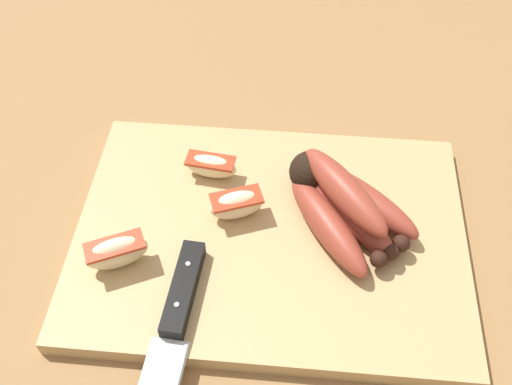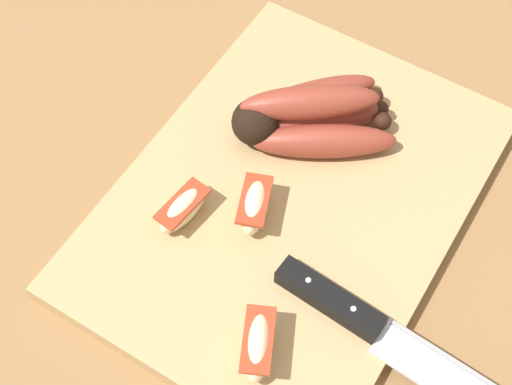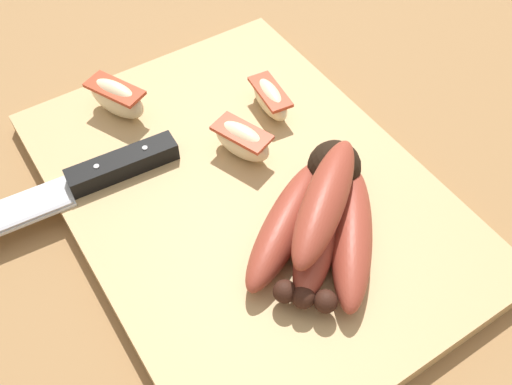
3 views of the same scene
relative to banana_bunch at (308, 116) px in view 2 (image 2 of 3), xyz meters
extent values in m
plane|color=olive|center=(-0.07, -0.03, -0.04)|extent=(6.00, 6.00, 0.00)
cube|color=tan|center=(-0.07, -0.02, -0.03)|extent=(0.41, 0.30, 0.02)
sphere|color=black|center=(-0.03, 0.04, 0.00)|extent=(0.05, 0.05, 0.05)
ellipsoid|color=brown|center=(-0.01, -0.02, -0.01)|extent=(0.10, 0.13, 0.03)
sphere|color=black|center=(0.04, -0.06, -0.01)|extent=(0.02, 0.02, 0.02)
ellipsoid|color=brown|center=(0.01, -0.01, -0.01)|extent=(0.12, 0.12, 0.03)
sphere|color=black|center=(0.05, -0.05, -0.01)|extent=(0.02, 0.02, 0.02)
ellipsoid|color=brown|center=(0.02, 0.01, -0.01)|extent=(0.13, 0.11, 0.03)
sphere|color=black|center=(0.06, -0.04, -0.01)|extent=(0.02, 0.02, 0.02)
ellipsoid|color=brown|center=(0.00, 0.00, 0.02)|extent=(0.11, 0.13, 0.04)
cube|color=#99999E|center=(-0.14, -0.25, -0.02)|extent=(0.02, 0.18, 0.00)
cube|color=black|center=(-0.15, -0.11, -0.01)|extent=(0.03, 0.10, 0.02)
cylinder|color=#B2B2B7|center=(-0.15, -0.09, -0.01)|extent=(0.01, 0.01, 0.00)
cylinder|color=#B2B2B7|center=(-0.15, -0.13, -0.01)|extent=(0.01, 0.01, 0.00)
ellipsoid|color=beige|center=(-0.11, -0.01, -0.01)|extent=(0.06, 0.04, 0.03)
cube|color=#B2381E|center=(-0.11, -0.01, 0.00)|extent=(0.06, 0.04, 0.00)
ellipsoid|color=beige|center=(-0.14, 0.05, -0.01)|extent=(0.06, 0.03, 0.03)
cube|color=#B2381E|center=(-0.14, 0.05, 0.00)|extent=(0.06, 0.03, 0.00)
ellipsoid|color=beige|center=(-0.22, -0.08, 0.00)|extent=(0.07, 0.05, 0.04)
cube|color=#B2381E|center=(-0.22, -0.08, 0.01)|extent=(0.06, 0.05, 0.00)
camera|label=1|loc=(-0.05, -0.39, 0.49)|focal=41.83mm
camera|label=2|loc=(-0.42, -0.20, 0.60)|focal=55.52mm
camera|label=3|loc=(0.20, -0.19, 0.38)|focal=40.85mm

